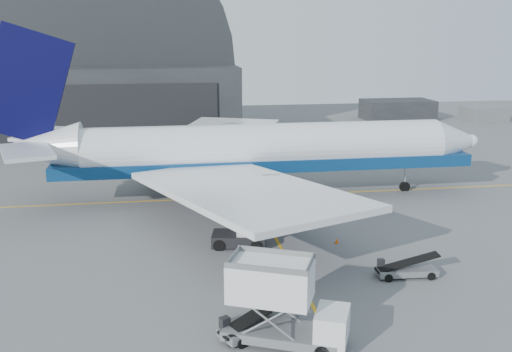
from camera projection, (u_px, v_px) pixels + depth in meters
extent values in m
plane|color=#565659|center=(293.00, 269.00, 43.02)|extent=(200.00, 200.00, 0.00)
cube|color=gold|center=(253.00, 196.00, 62.18)|extent=(80.00, 0.25, 0.02)
cube|color=gold|center=(299.00, 280.00, 41.10)|extent=(0.25, 40.00, 0.02)
cube|color=black|center=(92.00, 99.00, 100.52)|extent=(50.00, 28.00, 12.00)
cube|color=black|center=(81.00, 116.00, 87.25)|extent=(42.00, 0.40, 9.50)
cube|color=black|center=(397.00, 119.00, 117.73)|extent=(14.00, 8.00, 4.00)
cube|color=slate|center=(483.00, 120.00, 116.46)|extent=(8.00, 6.00, 2.80)
cylinder|color=white|center=(267.00, 147.00, 60.70)|extent=(38.08, 5.08, 5.08)
cone|color=white|center=(454.00, 142.00, 63.92)|extent=(4.65, 5.08, 5.08)
sphere|color=white|center=(471.00, 141.00, 64.24)|extent=(1.48, 1.48, 1.48)
cone|color=white|center=(43.00, 148.00, 57.12)|extent=(7.40, 5.08, 5.08)
cube|color=black|center=(444.00, 136.00, 63.57)|extent=(2.75, 2.33, 0.74)
cube|color=navy|center=(266.00, 162.00, 61.10)|extent=(44.42, 5.13, 1.27)
cube|color=white|center=(243.00, 190.00, 48.16)|extent=(19.51, 25.93, 1.54)
cube|color=white|center=(217.00, 137.00, 72.48)|extent=(19.51, 25.93, 1.54)
cube|color=white|center=(26.00, 151.00, 52.32)|extent=(6.48, 8.85, 0.37)
cube|color=white|center=(47.00, 134.00, 61.44)|extent=(6.48, 8.85, 0.37)
cube|color=#070631|center=(26.00, 85.00, 55.44)|extent=(9.81, 0.53, 12.18)
cylinder|color=gray|center=(271.00, 194.00, 53.10)|extent=(5.50, 2.86, 2.86)
cylinder|color=gray|center=(246.00, 156.00, 69.32)|extent=(5.50, 2.86, 2.86)
cylinder|color=#A5A5AA|center=(405.00, 178.00, 64.07)|extent=(0.30, 0.30, 2.96)
cylinder|color=black|center=(405.00, 187.00, 64.31)|extent=(1.16, 0.37, 1.16)
cylinder|color=black|center=(252.00, 201.00, 58.34)|extent=(1.38, 0.48, 1.38)
cylinder|color=black|center=(243.00, 185.00, 64.82)|extent=(1.38, 0.48, 1.38)
cube|color=slate|center=(282.00, 333.00, 32.70)|extent=(7.12, 5.10, 0.55)
cube|color=silver|center=(332.00, 325.00, 31.77)|extent=(2.64, 3.03, 1.76)
cube|color=black|center=(347.00, 323.00, 31.49)|extent=(0.93, 1.95, 0.99)
cube|color=silver|center=(271.00, 281.00, 32.10)|extent=(5.35, 4.39, 2.21)
cylinder|color=black|center=(323.00, 352.00, 31.02)|extent=(0.94, 0.66, 0.88)
cylinder|color=black|center=(328.00, 331.00, 33.19)|extent=(0.94, 0.66, 0.88)
cylinder|color=black|center=(233.00, 340.00, 32.28)|extent=(0.94, 0.66, 0.88)
cylinder|color=black|center=(245.00, 320.00, 34.46)|extent=(0.94, 0.66, 0.88)
cube|color=black|center=(239.00, 239.00, 47.64)|extent=(4.77, 3.19, 0.99)
cube|color=silver|center=(247.00, 229.00, 47.41)|extent=(1.88, 2.23, 0.99)
cylinder|color=black|center=(257.00, 246.00, 46.58)|extent=(1.04, 0.56, 0.99)
cylinder|color=black|center=(257.00, 236.00, 48.71)|extent=(1.04, 0.56, 0.99)
cylinder|color=black|center=(219.00, 245.00, 46.66)|extent=(1.04, 0.56, 0.99)
cylinder|color=black|center=(221.00, 236.00, 48.79)|extent=(1.04, 0.56, 0.99)
cube|color=slate|center=(258.00, 325.00, 33.78)|extent=(5.08, 3.73, 0.50)
cube|color=black|center=(258.00, 313.00, 33.59)|extent=(5.10, 3.39, 1.41)
cube|color=black|center=(225.00, 323.00, 32.96)|extent=(0.70, 0.65, 0.66)
cylinder|color=black|center=(290.00, 324.00, 34.24)|extent=(0.72, 0.55, 0.66)
cylinder|color=black|center=(274.00, 314.00, 35.44)|extent=(0.72, 0.55, 0.66)
cylinder|color=black|center=(242.00, 343.00, 32.19)|extent=(0.72, 0.55, 0.66)
cylinder|color=black|center=(226.00, 331.00, 33.39)|extent=(0.72, 0.55, 0.66)
cube|color=slate|center=(407.00, 271.00, 41.57)|extent=(4.42, 1.73, 0.44)
cube|color=black|center=(407.00, 262.00, 41.40)|extent=(4.67, 1.25, 1.26)
cube|color=black|center=(381.00, 263.00, 41.80)|extent=(0.52, 0.42, 0.59)
cylinder|color=black|center=(431.00, 276.00, 41.09)|extent=(0.61, 0.28, 0.59)
cylinder|color=black|center=(424.00, 268.00, 42.42)|extent=(0.61, 0.28, 0.59)
cylinder|color=black|center=(388.00, 278.00, 40.79)|extent=(0.61, 0.28, 0.59)
cylinder|color=black|center=(382.00, 270.00, 42.12)|extent=(0.61, 0.28, 0.59)
cube|color=#F25507|center=(337.00, 243.00, 48.36)|extent=(0.31, 0.31, 0.03)
cone|color=#F25507|center=(337.00, 241.00, 48.31)|extent=(0.31, 0.31, 0.45)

